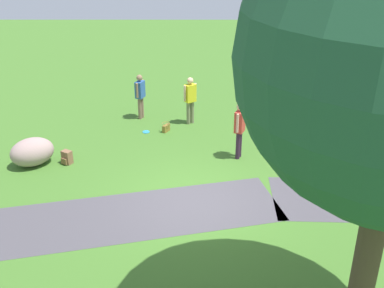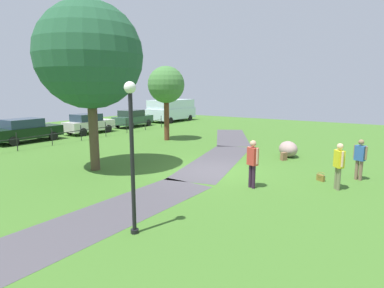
{
  "view_description": "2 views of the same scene",
  "coord_description": "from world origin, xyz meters",
  "px_view_note": "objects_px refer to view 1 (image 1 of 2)",
  "views": [
    {
      "loc": [
        0.06,
        10.23,
        6.46
      ],
      "look_at": [
        0.07,
        -1.21,
        1.01
      ],
      "focal_mm": 44.15,
      "sensor_mm": 36.0,
      "label": 1
    },
    {
      "loc": [
        -11.87,
        -6.65,
        3.58
      ],
      "look_at": [
        0.91,
        1.62,
        0.89
      ],
      "focal_mm": 30.01,
      "sensor_mm": 36.0,
      "label": 2
    }
  ],
  "objects_px": {
    "passerby_on_path": "(140,93)",
    "frisbee_on_grass": "(146,132)",
    "man_near_boulder": "(240,126)",
    "woman_with_handbag": "(190,97)",
    "backpack_by_boulder": "(67,157)",
    "lawn_boulder": "(32,152)",
    "handbag_on_grass": "(166,128)"
  },
  "relations": [
    {
      "from": "passerby_on_path",
      "to": "frisbee_on_grass",
      "type": "distance_m",
      "value": 1.59
    },
    {
      "from": "man_near_boulder",
      "to": "passerby_on_path",
      "type": "bearing_deg",
      "value": -44.09
    },
    {
      "from": "woman_with_handbag",
      "to": "backpack_by_boulder",
      "type": "bearing_deg",
      "value": 40.13
    },
    {
      "from": "lawn_boulder",
      "to": "handbag_on_grass",
      "type": "height_order",
      "value": "lawn_boulder"
    },
    {
      "from": "woman_with_handbag",
      "to": "handbag_on_grass",
      "type": "height_order",
      "value": "woman_with_handbag"
    },
    {
      "from": "passerby_on_path",
      "to": "frisbee_on_grass",
      "type": "bearing_deg",
      "value": 102.56
    },
    {
      "from": "backpack_by_boulder",
      "to": "woman_with_handbag",
      "type": "bearing_deg",
      "value": -139.87
    },
    {
      "from": "woman_with_handbag",
      "to": "handbag_on_grass",
      "type": "relative_size",
      "value": 4.49
    },
    {
      "from": "passerby_on_path",
      "to": "lawn_boulder",
      "type": "bearing_deg",
      "value": 52.24
    },
    {
      "from": "frisbee_on_grass",
      "to": "lawn_boulder",
      "type": "bearing_deg",
      "value": 37.17
    },
    {
      "from": "handbag_on_grass",
      "to": "woman_with_handbag",
      "type": "bearing_deg",
      "value": -138.75
    },
    {
      "from": "lawn_boulder",
      "to": "frisbee_on_grass",
      "type": "bearing_deg",
      "value": -142.83
    },
    {
      "from": "backpack_by_boulder",
      "to": "passerby_on_path",
      "type": "bearing_deg",
      "value": -117.37
    },
    {
      "from": "passerby_on_path",
      "to": "backpack_by_boulder",
      "type": "xyz_separation_m",
      "value": [
        1.82,
        3.52,
        -0.73
      ]
    },
    {
      "from": "passerby_on_path",
      "to": "handbag_on_grass",
      "type": "relative_size",
      "value": 4.33
    },
    {
      "from": "handbag_on_grass",
      "to": "frisbee_on_grass",
      "type": "height_order",
      "value": "handbag_on_grass"
    },
    {
      "from": "lawn_boulder",
      "to": "passerby_on_path",
      "type": "xyz_separation_m",
      "value": [
        -2.78,
        -3.59,
        0.52
      ]
    },
    {
      "from": "handbag_on_grass",
      "to": "frisbee_on_grass",
      "type": "bearing_deg",
      "value": 5.26
    },
    {
      "from": "passerby_on_path",
      "to": "frisbee_on_grass",
      "type": "height_order",
      "value": "passerby_on_path"
    },
    {
      "from": "passerby_on_path",
      "to": "backpack_by_boulder",
      "type": "height_order",
      "value": "passerby_on_path"
    },
    {
      "from": "backpack_by_boulder",
      "to": "frisbee_on_grass",
      "type": "distance_m",
      "value": 3.09
    },
    {
      "from": "woman_with_handbag",
      "to": "passerby_on_path",
      "type": "xyz_separation_m",
      "value": [
        1.77,
        -0.49,
        -0.04
      ]
    },
    {
      "from": "woman_with_handbag",
      "to": "passerby_on_path",
      "type": "height_order",
      "value": "woman_with_handbag"
    },
    {
      "from": "passerby_on_path",
      "to": "backpack_by_boulder",
      "type": "relative_size",
      "value": 4.02
    },
    {
      "from": "man_near_boulder",
      "to": "backpack_by_boulder",
      "type": "xyz_separation_m",
      "value": [
        5.04,
        0.4,
        -0.82
      ]
    },
    {
      "from": "lawn_boulder",
      "to": "woman_with_handbag",
      "type": "bearing_deg",
      "value": -145.76
    },
    {
      "from": "passerby_on_path",
      "to": "woman_with_handbag",
      "type": "bearing_deg",
      "value": 164.4
    },
    {
      "from": "passerby_on_path",
      "to": "handbag_on_grass",
      "type": "bearing_deg",
      "value": 128.44
    },
    {
      "from": "passerby_on_path",
      "to": "frisbee_on_grass",
      "type": "relative_size",
      "value": 6.85
    },
    {
      "from": "lawn_boulder",
      "to": "handbag_on_grass",
      "type": "bearing_deg",
      "value": -147.46
    },
    {
      "from": "man_near_boulder",
      "to": "frisbee_on_grass",
      "type": "xyz_separation_m",
      "value": [
        2.94,
        -1.85,
        -1.0
      ]
    },
    {
      "from": "woman_with_handbag",
      "to": "man_near_boulder",
      "type": "height_order",
      "value": "man_near_boulder"
    }
  ]
}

